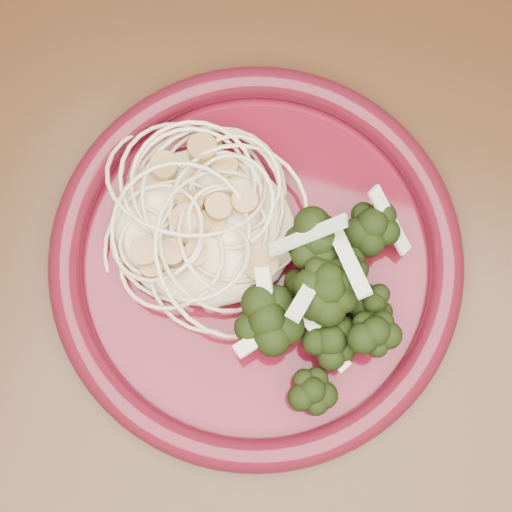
{
  "coord_description": "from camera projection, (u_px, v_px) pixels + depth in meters",
  "views": [
    {
      "loc": [
        -0.01,
        -0.11,
        1.28
      ],
      "look_at": [
        -0.04,
        -0.0,
        0.77
      ],
      "focal_mm": 50.0,
      "sensor_mm": 36.0,
      "label": 1
    }
  ],
  "objects": [
    {
      "name": "scallop_cluster",
      "position": [
        199.0,
        208.0,
        0.49
      ],
      "size": [
        0.15,
        0.15,
        0.04
      ],
      "primitive_type": null,
      "rotation": [
        0.0,
        0.0,
        -0.28
      ],
      "color": "tan",
      "rests_on": "spaghetti_pile"
    },
    {
      "name": "broccoli_pile",
      "position": [
        324.0,
        294.0,
        0.5
      ],
      "size": [
        0.12,
        0.16,
        0.05
      ],
      "primitive_type": "ellipsoid",
      "rotation": [
        0.0,
        0.0,
        -0.28
      ],
      "color": "black",
      "rests_on": "dinner_plate"
    },
    {
      "name": "dining_table",
      "position": [
        304.0,
        296.0,
        0.63
      ],
      "size": [
        1.2,
        0.8,
        0.75
      ],
      "color": "#472814",
      "rests_on": "ground"
    },
    {
      "name": "dinner_plate",
      "position": [
        256.0,
        259.0,
        0.53
      ],
      "size": [
        0.38,
        0.38,
        0.03
      ],
      "rotation": [
        0.0,
        0.0,
        -0.28
      ],
      "color": "#540A17",
      "rests_on": "dining_table"
    },
    {
      "name": "spaghetti_pile",
      "position": [
        203.0,
        223.0,
        0.52
      ],
      "size": [
        0.17,
        0.16,
        0.03
      ],
      "primitive_type": "ellipsoid",
      "rotation": [
        0.0,
        0.0,
        -0.28
      ],
      "color": "beige",
      "rests_on": "dinner_plate"
    },
    {
      "name": "onion_garnish",
      "position": [
        328.0,
        286.0,
        0.47
      ],
      "size": [
        0.08,
        0.11,
        0.05
      ],
      "primitive_type": null,
      "rotation": [
        0.0,
        0.0,
        -0.28
      ],
      "color": "beige",
      "rests_on": "broccoli_pile"
    }
  ]
}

